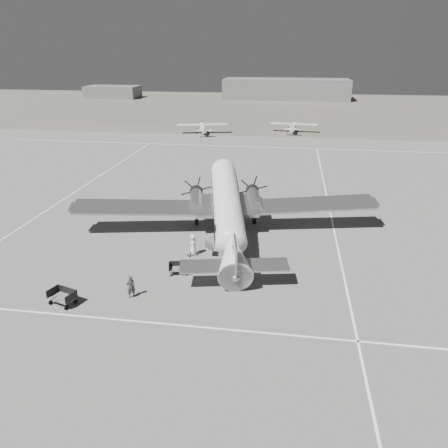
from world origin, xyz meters
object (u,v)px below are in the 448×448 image
(light_plane_left, at_px, (203,128))
(ground_crew, at_px, (131,287))
(dc3_airliner, at_px, (227,210))
(passenger, at_px, (193,245))
(baggage_cart_far, at_px, (62,297))
(ramp_agent, at_px, (190,261))
(light_plane_right, at_px, (293,128))
(shed_secondary, at_px, (113,92))
(hangar_main, at_px, (286,89))
(baggage_cart_near, at_px, (179,268))

(light_plane_left, relative_size, ground_crew, 6.25)
(dc3_airliner, xyz_separation_m, passenger, (-2.34, -3.83, -1.83))
(baggage_cart_far, bearing_deg, ramp_agent, 55.75)
(dc3_airliner, bearing_deg, baggage_cart_far, -138.36)
(ground_crew, bearing_deg, dc3_airliner, -150.13)
(ground_crew, bearing_deg, ramp_agent, -162.21)
(light_plane_right, distance_m, passenger, 59.98)
(shed_secondary, distance_m, baggage_cart_far, 136.45)
(ramp_agent, bearing_deg, hangar_main, 1.84)
(shed_secondary, bearing_deg, ramp_agent, -65.63)
(light_plane_right, relative_size, baggage_cart_far, 5.27)
(dc3_airliner, distance_m, ramp_agent, 7.30)
(dc3_airliner, distance_m, baggage_cart_far, 15.90)
(baggage_cart_far, bearing_deg, hangar_main, 102.63)
(passenger, bearing_deg, light_plane_right, -21.03)
(dc3_airliner, distance_m, light_plane_right, 55.93)
(light_plane_left, bearing_deg, hangar_main, 63.27)
(shed_secondary, height_order, ground_crew, shed_secondary)
(baggage_cart_near, height_order, passenger, passenger)
(passenger, bearing_deg, ground_crew, 145.43)
(shed_secondary, height_order, passenger, shed_secondary)
(hangar_main, distance_m, baggage_cart_near, 127.56)
(light_plane_right, height_order, ground_crew, light_plane_right)
(baggage_cart_far, height_order, ramp_agent, ramp_agent)
(shed_secondary, distance_m, ramp_agent, 133.92)
(baggage_cart_far, relative_size, passenger, 1.01)
(hangar_main, height_order, ramp_agent, hangar_main)
(ramp_agent, relative_size, passenger, 0.96)
(light_plane_left, xyz_separation_m, light_plane_right, (18.14, 4.23, -0.06))
(hangar_main, distance_m, ground_crew, 131.51)
(ramp_agent, height_order, passenger, passenger)
(light_plane_left, relative_size, baggage_cart_far, 5.60)
(shed_secondary, xyz_separation_m, light_plane_right, (62.88, -59.58, -0.99))
(baggage_cart_far, bearing_deg, passenger, 69.00)
(ramp_agent, bearing_deg, baggage_cart_far, 131.83)
(hangar_main, distance_m, dc3_airliner, 120.22)
(hangar_main, distance_m, passenger, 124.15)
(dc3_airliner, xyz_separation_m, ramp_agent, (-1.93, -6.79, -1.86))
(passenger, bearing_deg, dc3_airliner, -44.72)
(baggage_cart_near, height_order, baggage_cart_far, baggage_cart_far)
(dc3_airliner, height_order, baggage_cart_far, dc3_airliner)
(passenger, bearing_deg, baggage_cart_far, 127.77)
(dc3_airliner, bearing_deg, passenger, -132.98)
(shed_secondary, relative_size, baggage_cart_far, 9.69)
(baggage_cart_near, bearing_deg, ground_crew, -134.61)
(light_plane_left, height_order, baggage_cart_far, light_plane_left)
(dc3_airliner, bearing_deg, light_plane_right, 72.55)
(light_plane_right, height_order, ramp_agent, light_plane_right)
(baggage_cart_far, bearing_deg, baggage_cart_near, 56.82)
(dc3_airliner, relative_size, light_plane_left, 2.77)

